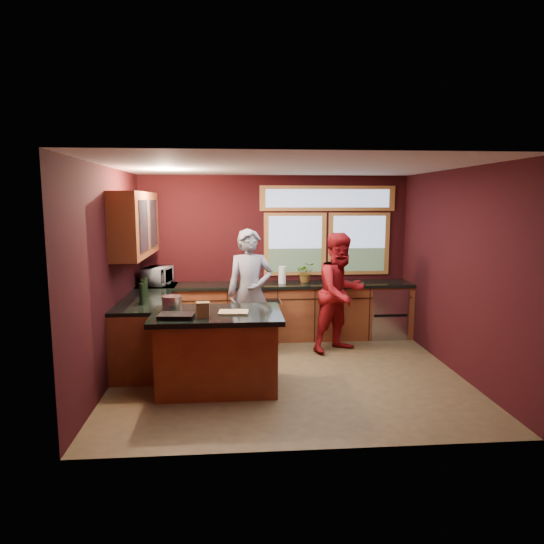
{
  "coord_description": "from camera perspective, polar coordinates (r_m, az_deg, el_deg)",
  "views": [
    {
      "loc": [
        -0.7,
        -6.14,
        2.27
      ],
      "look_at": [
        -0.17,
        0.4,
        1.31
      ],
      "focal_mm": 32.0,
      "sensor_mm": 36.0,
      "label": 1
    }
  ],
  "objects": [
    {
      "name": "paper_bag",
      "position": [
        5.64,
        -8.13,
        -4.43
      ],
      "size": [
        0.15,
        0.12,
        0.18
      ],
      "primitive_type": "cube",
      "rotation": [
        0.0,
        0.0,
        0.02
      ],
      "color": "brown",
      "rests_on": "island"
    },
    {
      "name": "potted_plant",
      "position": [
        8.06,
        3.98,
        -0.06
      ],
      "size": [
        0.3,
        0.26,
        0.34
      ],
      "primitive_type": "imported",
      "color": "#999999",
      "rests_on": "back_counter"
    },
    {
      "name": "paper_towel",
      "position": [
        7.97,
        1.2,
        -0.35
      ],
      "size": [
        0.12,
        0.12,
        0.28
      ],
      "primitive_type": "cylinder",
      "color": "white",
      "rests_on": "back_counter"
    },
    {
      "name": "floor",
      "position": [
        6.58,
        1.82,
        -11.87
      ],
      "size": [
        4.5,
        4.5,
        0.0
      ],
      "primitive_type": "plane",
      "color": "brown",
      "rests_on": "ground"
    },
    {
      "name": "left_counter",
      "position": [
        7.32,
        -14.38,
        -6.21
      ],
      "size": [
        0.64,
        2.3,
        0.93
      ],
      "color": "maroon",
      "rests_on": "floor"
    },
    {
      "name": "microwave",
      "position": [
        8.02,
        -13.31,
        -0.47
      ],
      "size": [
        0.47,
        0.6,
        0.29
      ],
      "primitive_type": "imported",
      "rotation": [
        0.0,
        0.0,
        1.34
      ],
      "color": "#999999",
      "rests_on": "left_counter"
    },
    {
      "name": "person_grey",
      "position": [
        7.15,
        -2.59,
        -2.45
      ],
      "size": [
        0.7,
        0.48,
        1.87
      ],
      "primitive_type": "imported",
      "rotation": [
        0.0,
        0.0,
        0.05
      ],
      "color": "slate",
      "rests_on": "floor"
    },
    {
      "name": "cutting_board",
      "position": [
        5.84,
        -4.55,
        -4.73
      ],
      "size": [
        0.36,
        0.27,
        0.02
      ],
      "primitive_type": "cube",
      "rotation": [
        0.0,
        0.0,
        -0.06
      ],
      "color": "tan",
      "rests_on": "island"
    },
    {
      "name": "back_counter",
      "position": [
        8.09,
        1.89,
        -4.58
      ],
      "size": [
        4.5,
        0.64,
        0.93
      ],
      "color": "maroon",
      "rests_on": "floor"
    },
    {
      "name": "black_tray",
      "position": [
        5.68,
        -11.15,
        -5.08
      ],
      "size": [
        0.42,
        0.32,
        0.05
      ],
      "primitive_type": "cube",
      "rotation": [
        0.0,
        0.0,
        -0.09
      ],
      "color": "black",
      "rests_on": "island"
    },
    {
      "name": "room_shell",
      "position": [
        6.48,
        -3.7,
        4.13
      ],
      "size": [
        4.52,
        4.02,
        2.71
      ],
      "color": "black",
      "rests_on": "ground"
    },
    {
      "name": "island",
      "position": [
        6.01,
        -6.43,
        -9.07
      ],
      "size": [
        1.55,
        1.05,
        0.95
      ],
      "color": "maroon",
      "rests_on": "floor"
    },
    {
      "name": "stock_pot",
      "position": [
        6.06,
        -11.68,
        -3.61
      ],
      "size": [
        0.24,
        0.24,
        0.18
      ],
      "primitive_type": "cylinder",
      "color": "silver",
      "rests_on": "island"
    },
    {
      "name": "person_red",
      "position": [
        7.39,
        8.08,
        -2.42
      ],
      "size": [
        1.1,
        1.02,
        1.81
      ],
      "primitive_type": "imported",
      "rotation": [
        0.0,
        0.0,
        0.51
      ],
      "color": "maroon",
      "rests_on": "floor"
    }
  ]
}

